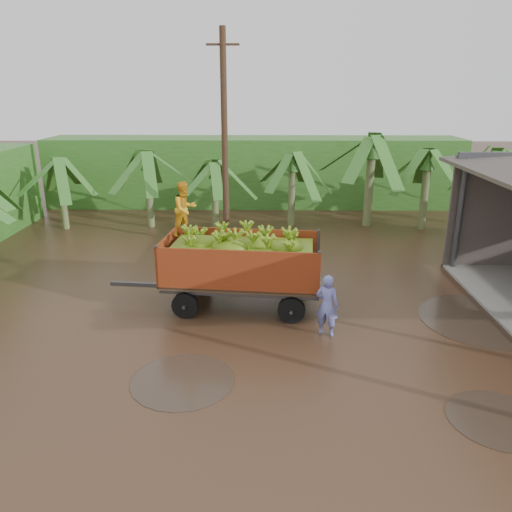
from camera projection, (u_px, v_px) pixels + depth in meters
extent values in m
plane|color=black|center=(322.00, 345.00, 12.55)|extent=(100.00, 100.00, 0.00)
cube|color=#2D661E|center=(254.00, 171.00, 27.15)|extent=(22.00, 3.00, 3.60)
cube|color=#47474C|center=(140.00, 284.00, 14.96)|extent=(1.78, 0.29, 0.12)
imported|color=orange|center=(185.00, 209.00, 14.23)|extent=(0.96, 0.96, 1.57)
imported|color=#6A70C1|center=(327.00, 305.00, 12.84)|extent=(0.71, 0.61, 1.66)
cylinder|color=#47301E|center=(225.00, 144.00, 18.90)|extent=(0.24, 0.24, 8.22)
cube|color=#47301E|center=(223.00, 44.00, 17.78)|extent=(1.20, 0.08, 0.08)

